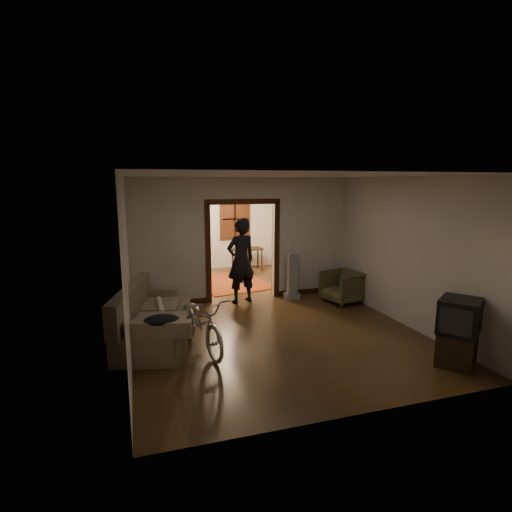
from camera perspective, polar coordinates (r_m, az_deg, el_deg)
name	(u,v)px	position (r m, az deg, el deg)	size (l,w,h in m)	color
floor	(252,308)	(8.74, -0.59, -7.42)	(5.00, 8.50, 0.01)	#31200F
ceiling	(252,177)	(8.31, -0.62, 11.27)	(5.00, 8.50, 0.01)	white
wall_back	(213,224)	(12.51, -6.20, 4.53)	(5.00, 0.02, 2.80)	beige
wall_left	(128,250)	(8.07, -17.87, 0.81)	(0.02, 8.50, 2.80)	beige
wall_right	(356,239)	(9.43, 14.12, 2.33)	(0.02, 8.50, 2.80)	beige
partition_wall	(242,239)	(9.13, -1.95, 2.38)	(5.00, 0.14, 2.80)	beige
door_casing	(242,252)	(9.17, -1.94, 0.53)	(1.74, 0.20, 2.32)	black
far_window	(235,219)	(12.61, -3.05, 5.31)	(0.98, 0.06, 1.28)	black
chandelier	(225,195)	(10.74, -4.48, 8.67)	(0.24, 0.24, 0.24)	#FFE0A5
light_switch	(286,244)	(9.41, 4.36, 1.68)	(0.08, 0.01, 0.12)	silver
sofa	(155,313)	(7.06, -14.24, -7.95)	(0.97, 2.14, 0.99)	brown
rolled_paper	(160,306)	(7.34, -13.61, -6.91)	(0.11, 0.11, 0.87)	beige
jacket	(161,320)	(6.14, -13.37, -8.88)	(0.52, 0.39, 0.15)	black
bicycle	(201,322)	(6.61, -7.85, -9.28)	(0.61, 1.76, 0.92)	silver
armchair	(342,287)	(9.27, 12.24, -4.30)	(0.77, 0.79, 0.72)	#4B4C2A
tv_stand	(456,349)	(6.77, 26.72, -11.79)	(0.54, 0.50, 0.50)	black
crt_tv	(460,316)	(6.60, 27.09, -7.62)	(0.59, 0.53, 0.51)	black
vacuum	(292,276)	(9.31, 5.20, -2.87)	(0.33, 0.27, 1.08)	gray
person	(241,261)	(8.92, -2.16, -0.70)	(0.70, 0.46, 1.91)	black
oriental_rug	(231,282)	(10.91, -3.66, -3.74)	(1.75, 2.30, 0.02)	maroon
locker	(175,246)	(12.04, -11.47, 1.46)	(0.84, 0.47, 1.68)	#223721
globe	(174,208)	(11.92, -11.66, 6.69)	(0.29, 0.29, 0.29)	#1E5972
desk	(247,259)	(12.33, -1.27, -0.49)	(0.91, 0.51, 0.68)	black
desk_chair	(243,260)	(11.80, -1.87, -0.53)	(0.38, 0.38, 0.86)	black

